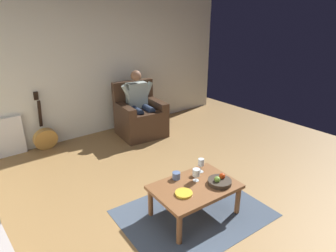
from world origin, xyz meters
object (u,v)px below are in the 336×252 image
Objects in this scene: guitar at (45,137)px; wine_glass_near at (201,163)px; fruit_bowl at (220,181)px; candle_jar at (176,176)px; armchair at (140,117)px; decorative_dish at (184,193)px; wine_glass_far at (196,173)px; coffee_table at (195,189)px; person_seated at (140,101)px.

wine_glass_near is (-1.09, 2.66, 0.27)m from guitar.
candle_jar is (0.32, -0.39, 0.01)m from fruit_bowl.
armchair reaches higher than wine_glass_near.
guitar is at bearing -73.81° from candle_jar.
guitar is 5.25× the size of decorative_dish.
wine_glass_near is 0.34m from fruit_bowl.
armchair reaches higher than candle_jar.
wine_glass_near is 1.17× the size of wine_glass_far.
guitar reaches higher than fruit_bowl.
armchair is 3.72× the size of fruit_bowl.
armchair is at bearing -112.74° from decorative_dish.
fruit_bowl is 0.50m from candle_jar.
coffee_table is 3.65× the size of fruit_bowl.
person_seated is 6.43× the size of decorative_dish.
person_seated is at bearing -112.45° from candle_jar.
decorative_dish is 1.99× the size of candle_jar.
decorative_dish is (0.46, -0.09, -0.02)m from fruit_bowl.
wine_glass_near is 0.54m from decorative_dish.
decorative_dish is (1.03, 2.46, 0.05)m from armchair.
candle_jar is at bearing -73.64° from coffee_table.
guitar is at bearing -70.23° from fruit_bowl.
person_seated is 8.08× the size of wine_glass_far.
wine_glass_near is at bearing -148.72° from wine_glass_far.
wine_glass_far is at bearing -157.57° from decorative_dish.
guitar reaches higher than coffee_table.
wine_glass_near is at bearing -145.35° from coffee_table.
decorative_dish is at bearing 22.43° from wine_glass_far.
fruit_bowl is (-0.25, 0.14, 0.08)m from coffee_table.
guitar is at bearing -8.00° from armchair.
armchair reaches higher than coffee_table.
armchair reaches higher than wine_glass_far.
armchair is at bearing -112.39° from candle_jar.
armchair is 0.82× the size of person_seated.
wine_glass_near is at bearing -92.93° from fruit_bowl.
decorative_dish is at bearing 26.02° from wine_glass_near.
person_seated is 1.22× the size of guitar.
wine_glass_near is (-0.26, -0.18, 0.17)m from coffee_table.
fruit_bowl is (0.02, 0.33, -0.09)m from wine_glass_near.
guitar is at bearing -71.90° from wine_glass_far.
armchair is 1.02× the size of coffee_table.
coffee_table is 0.23m from decorative_dish.
armchair reaches higher than decorative_dish.
person_seated reaches higher than fruit_bowl.
wine_glass_far reaches higher than fruit_bowl.
decorative_dish reaches higher than coffee_table.
armchair is 1.00× the size of guitar.
armchair is 0.32m from person_seated.
coffee_table is at bearing 106.21° from guitar.
guitar is 3.70× the size of fruit_bowl.
guitar is at bearing -77.99° from decorative_dish.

